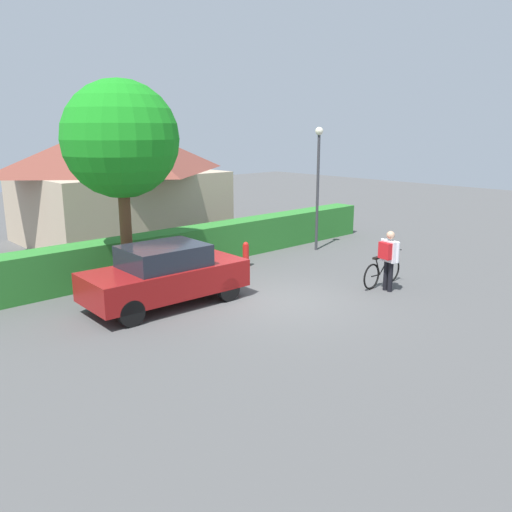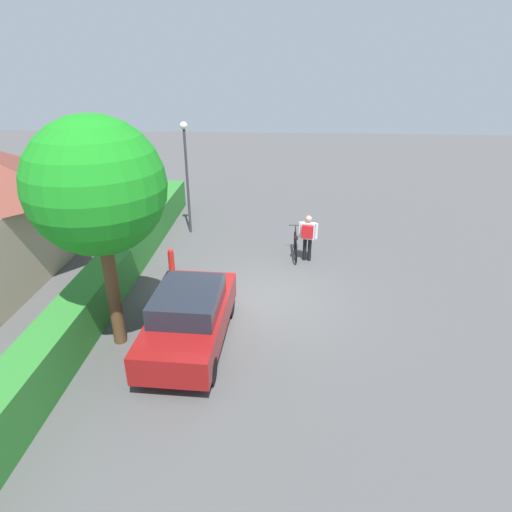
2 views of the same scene
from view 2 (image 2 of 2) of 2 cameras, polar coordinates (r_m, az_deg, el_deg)
ground_plane at (r=13.07m, az=1.07°, el=-5.59°), size 60.00×60.00×0.00m
hedge_row at (r=13.72m, az=-18.50°, el=-2.56°), size 17.24×0.90×1.20m
parked_car_near at (r=10.90m, az=-8.70°, el=-7.86°), size 4.10×1.89×1.54m
bicycle at (r=15.64m, az=5.20°, el=1.33°), size 1.78×0.50×1.00m
person_rider at (r=15.11m, az=6.79°, el=2.88°), size 0.42×0.66×1.66m
street_lamp at (r=17.24m, az=-9.12°, el=11.83°), size 0.28×0.28×4.38m
tree_kerbside at (r=10.12m, az=-20.16°, el=8.41°), size 3.04×3.04×5.57m
fire_hydrant at (r=14.78m, az=-11.04°, el=-0.46°), size 0.20×0.20×0.81m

